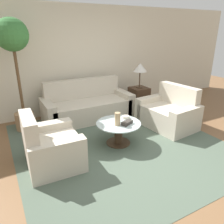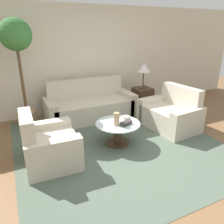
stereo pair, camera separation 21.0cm
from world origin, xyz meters
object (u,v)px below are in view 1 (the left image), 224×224
coffee_table (118,130)px  table_lamp (140,68)px  potted_plant (15,53)px  book_stack (127,123)px  sofa_main (87,106)px  loveseat (169,113)px  armchair (49,149)px  bowl (126,117)px  vase (118,119)px

coffee_table → table_lamp: size_ratio=1.30×
potted_plant → book_stack: bearing=-46.7°
sofa_main → loveseat: size_ratio=1.63×
sofa_main → table_lamp: bearing=-3.6°
sofa_main → book_stack: (0.12, -1.60, 0.16)m
coffee_table → book_stack: (0.10, -0.13, 0.18)m
armchair → table_lamp: table_lamp is taller
potted_plant → book_stack: (1.55, -1.64, -1.14)m
coffee_table → potted_plant: bearing=133.8°
loveseat → table_lamp: 1.46m
coffee_table → bowl: bowl is taller
sofa_main → potted_plant: potted_plant is taller
vase → bowl: bearing=34.2°
vase → book_stack: vase is taller
table_lamp → book_stack: size_ratio=2.55×
loveseat → book_stack: (-1.29, -0.31, 0.16)m
coffee_table → table_lamp: 2.15m
sofa_main → coffee_table: 1.47m
bowl → book_stack: (-0.14, -0.26, 0.01)m
table_lamp → book_stack: (-1.33, -1.51, -0.66)m
potted_plant → vase: size_ratio=9.43×
coffee_table → vase: size_ratio=3.47×
sofa_main → table_lamp: 1.66m
vase → loveseat: bearing=9.9°
coffee_table → sofa_main: bearing=90.7°
book_stack → bowl: bearing=40.1°
bowl → armchair: bearing=-172.0°
table_lamp → vase: (-1.49, -1.46, -0.57)m
potted_plant → vase: (1.38, -1.59, -1.05)m
bowl → book_stack: bearing=-117.8°
bowl → potted_plant: bearing=140.6°
loveseat → book_stack: size_ratio=5.16×
table_lamp → potted_plant: (-2.87, 0.13, 0.49)m
armchair → table_lamp: size_ratio=1.51×
sofa_main → bowl: (0.25, -1.34, 0.15)m
coffee_table → vase: vase is taller
armchair → book_stack: bearing=-90.0°
bowl → loveseat: bearing=2.4°
coffee_table → vase: (-0.07, -0.08, 0.27)m
loveseat → potted_plant: size_ratio=0.57×
armchair → coffee_table: bearing=-84.3°
book_stack → sofa_main: bearing=72.1°
bowl → book_stack: 0.29m
sofa_main → potted_plant: bearing=178.4°
coffee_table → book_stack: size_ratio=3.32×
book_stack → potted_plant: bearing=111.2°
table_lamp → book_stack: 2.11m
book_stack → loveseat: bearing=-8.8°
potted_plant → armchair: bearing=-84.8°
coffee_table → vase: bearing=-130.3°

